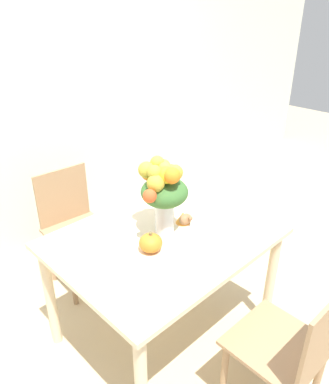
{
  "coord_description": "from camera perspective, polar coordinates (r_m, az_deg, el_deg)",
  "views": [
    {
      "loc": [
        -1.24,
        -1.28,
        1.94
      ],
      "look_at": [
        0.03,
        0.02,
        1.0
      ],
      "focal_mm": 35.0,
      "sensor_mm": 36.0,
      "label": 1
    }
  ],
  "objects": [
    {
      "name": "pumpkin",
      "position": [
        2.0,
        -2.12,
        -7.74
      ],
      "size": [
        0.13,
        0.13,
        0.12
      ],
      "color": "orange",
      "rests_on": "dining_table"
    },
    {
      "name": "turkey_figurine",
      "position": [
        2.24,
        3.02,
        -4.02
      ],
      "size": [
        0.09,
        0.12,
        0.07
      ],
      "color": "#936642",
      "rests_on": "dining_table"
    },
    {
      "name": "flower_vase",
      "position": [
        2.04,
        -0.22,
        0.26
      ],
      "size": [
        0.32,
        0.29,
        0.44
      ],
      "color": "silver",
      "rests_on": "dining_table"
    },
    {
      "name": "ground_plane",
      "position": [
        2.63,
        -0.07,
        -20.23
      ],
      "size": [
        12.0,
        12.0,
        0.0
      ],
      "primitive_type": "plane",
      "color": "tan"
    },
    {
      "name": "dining_chair_near_window",
      "position": [
        2.82,
        -13.56,
        -5.15
      ],
      "size": [
        0.45,
        0.45,
        0.87
      ],
      "rotation": [
        0.0,
        0.0,
        -0.07
      ],
      "color": "#9E7A56",
      "rests_on": "ground_plane"
    },
    {
      "name": "dining_chair_far_side",
      "position": [
        2.01,
        18.6,
        -21.87
      ],
      "size": [
        0.43,
        0.43,
        0.87
      ],
      "rotation": [
        0.0,
        0.0,
        3.12
      ],
      "color": "#9E7A56",
      "rests_on": "ground_plane"
    },
    {
      "name": "wall_back",
      "position": [
        3.06,
        -20.13,
        14.56
      ],
      "size": [
        8.0,
        0.06,
        2.7
      ],
      "color": "silver",
      "rests_on": "ground_plane"
    },
    {
      "name": "dining_table",
      "position": [
        2.2,
        -0.08,
        -8.83
      ],
      "size": [
        1.21,
        0.95,
        0.74
      ],
      "color": "beige",
      "rests_on": "ground_plane"
    }
  ]
}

